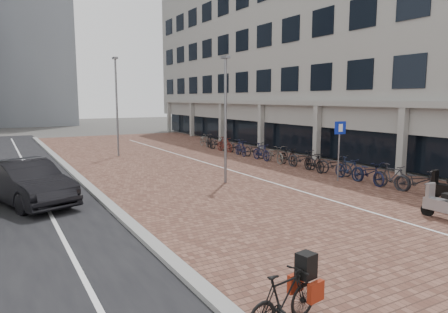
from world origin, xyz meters
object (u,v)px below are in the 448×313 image
hero_bike (284,298)px  scooter_front (447,203)px  car_dark (26,182)px  parking_sign (339,141)px

hero_bike → scooter_front: hero_bike is taller
car_dark → hero_bike: car_dark is taller
hero_bike → parking_sign: bearing=-58.8°
car_dark → scooter_front: size_ratio=2.94×
car_dark → scooter_front: car_dark is taller
car_dark → scooter_front: bearing=-56.7°
car_dark → parking_sign: parking_sign is taller
parking_sign → car_dark: bearing=177.8°
car_dark → hero_bike: (3.03, -10.83, -0.28)m
scooter_front → parking_sign: bearing=73.2°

